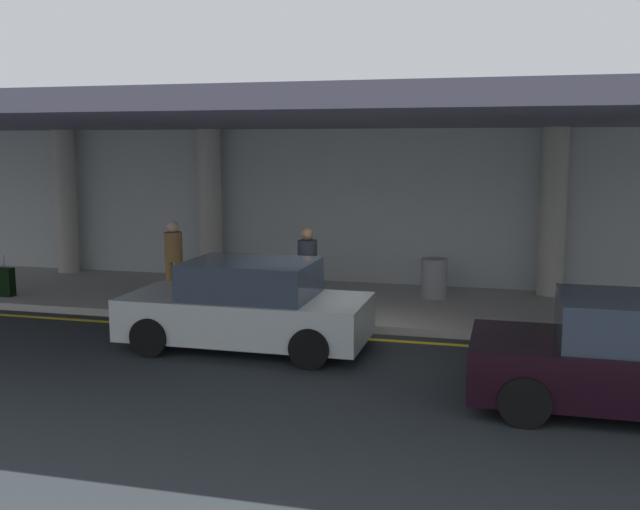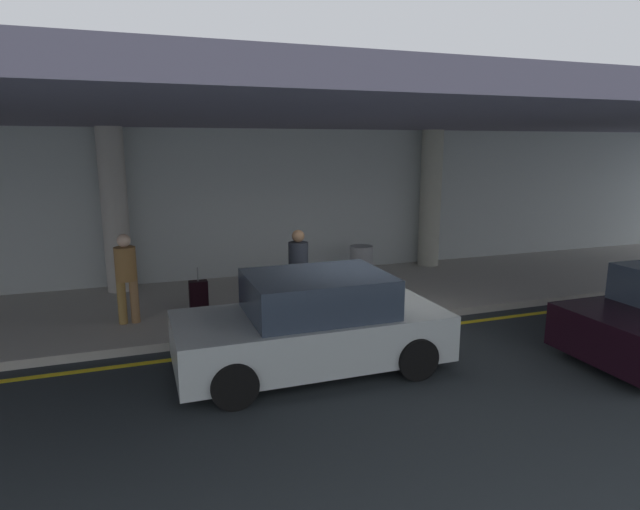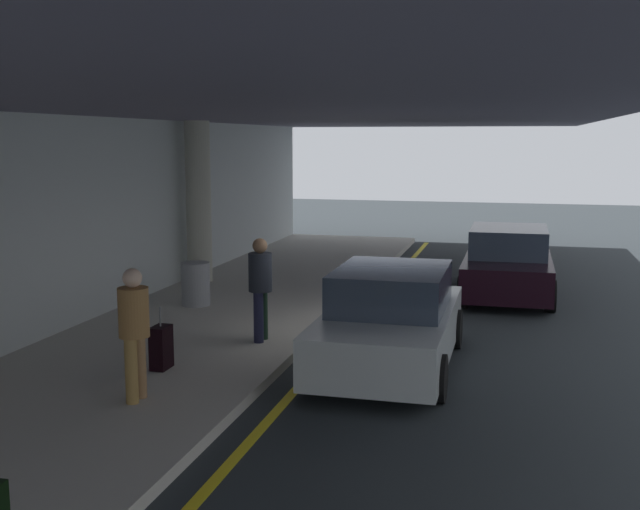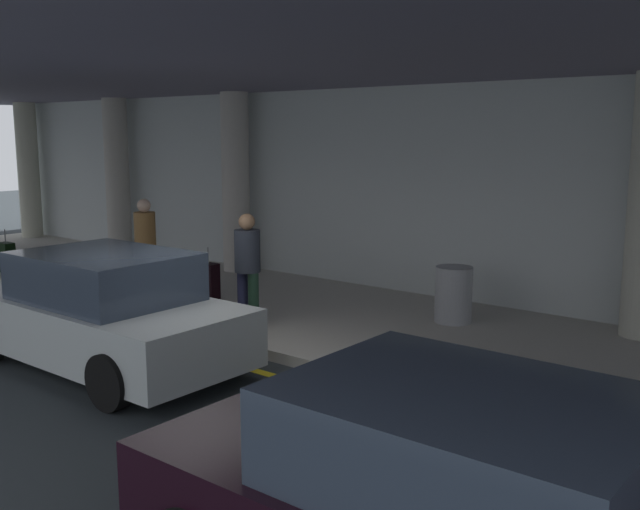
# 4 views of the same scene
# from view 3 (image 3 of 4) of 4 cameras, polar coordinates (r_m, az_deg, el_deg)

# --- Properties ---
(ground_plane) EXTENTS (60.00, 60.00, 0.00)m
(ground_plane) POSITION_cam_3_polar(r_m,az_deg,el_deg) (12.87, 3.90, -6.72)
(ground_plane) COLOR #252B2E
(sidewalk) EXTENTS (26.00, 4.20, 0.15)m
(sidewalk) POSITION_cam_3_polar(r_m,az_deg,el_deg) (13.73, -8.97, -5.50)
(sidewalk) COLOR #AFABA0
(sidewalk) RESTS_ON ground
(lane_stripe_yellow) EXTENTS (26.00, 0.14, 0.01)m
(lane_stripe_yellow) POSITION_cam_3_polar(r_m,az_deg,el_deg) (12.99, 1.29, -6.54)
(lane_stripe_yellow) COLOR yellow
(lane_stripe_yellow) RESTS_ON ground
(support_column_right_mid) EXTENTS (0.57, 0.57, 3.65)m
(support_column_right_mid) POSITION_cam_3_polar(r_m,az_deg,el_deg) (17.72, -9.00, 3.90)
(support_column_right_mid) COLOR #AEAC9B
(support_column_right_mid) RESTS_ON sidewalk
(ceiling_overhang) EXTENTS (28.00, 13.20, 0.30)m
(ceiling_overhang) POSITION_cam_3_polar(r_m,az_deg,el_deg) (13.15, -7.34, 10.95)
(ceiling_overhang) COLOR slate
(ceiling_overhang) RESTS_ON support_column_far_left
(terminal_back_wall) EXTENTS (26.00, 0.30, 3.80)m
(terminal_back_wall) POSITION_cam_3_polar(r_m,az_deg,el_deg) (14.45, -17.37, 2.27)
(terminal_back_wall) COLOR #B4BCBB
(terminal_back_wall) RESTS_ON ground
(car_black) EXTENTS (4.10, 1.92, 1.50)m
(car_black) POSITION_cam_3_polar(r_m,az_deg,el_deg) (17.15, 13.75, -0.64)
(car_black) COLOR black
(car_black) RESTS_ON ground
(car_silver) EXTENTS (4.10, 1.92, 1.50)m
(car_silver) POSITION_cam_3_polar(r_m,az_deg,el_deg) (11.53, 5.24, -4.89)
(car_silver) COLOR #B4BCBB
(car_silver) RESTS_ON ground
(traveler_with_luggage) EXTENTS (0.38, 0.38, 1.68)m
(traveler_with_luggage) POSITION_cam_3_polar(r_m,az_deg,el_deg) (9.82, -13.62, -5.10)
(traveler_with_luggage) COLOR olive
(traveler_with_luggage) RESTS_ON sidewalk
(person_waiting_for_ride) EXTENTS (0.38, 0.38, 1.68)m
(person_waiting_for_ride) POSITION_cam_3_polar(r_m,az_deg,el_deg) (12.39, -4.45, -2.04)
(person_waiting_for_ride) COLOR #1F213E
(person_waiting_for_ride) RESTS_ON sidewalk
(suitcase_upright_secondary) EXTENTS (0.36, 0.22, 0.90)m
(suitcase_upright_secondary) POSITION_cam_3_polar(r_m,az_deg,el_deg) (11.24, -11.70, -6.72)
(suitcase_upright_secondary) COLOR black
(suitcase_upright_secondary) RESTS_ON sidewalk
(trash_bin_steel) EXTENTS (0.56, 0.56, 0.85)m
(trash_bin_steel) POSITION_cam_3_polar(r_m,az_deg,el_deg) (15.31, -9.21, -2.12)
(trash_bin_steel) COLOR gray
(trash_bin_steel) RESTS_ON sidewalk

